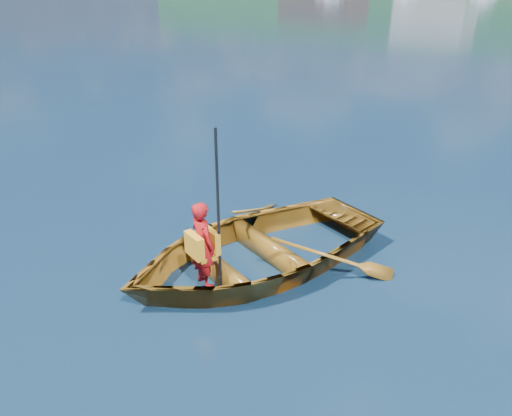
% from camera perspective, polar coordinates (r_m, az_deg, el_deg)
% --- Properties ---
extents(ground, '(600.00, 600.00, 0.00)m').
position_cam_1_polar(ground, '(6.58, 1.90, -9.45)').
color(ground, '#11203D').
rests_on(ground, ground).
extents(rowboat, '(3.97, 4.67, 0.82)m').
position_cam_1_polar(rowboat, '(7.00, -0.12, -4.63)').
color(rowboat, brown).
rests_on(rowboat, ground).
extents(child_paddler, '(0.49, 0.42, 2.09)m').
position_cam_1_polar(child_paddler, '(6.27, -6.07, -4.13)').
color(child_paddler, '#AD1114').
rests_on(child_paddler, ground).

